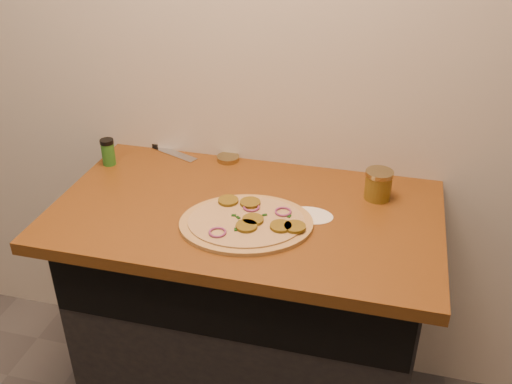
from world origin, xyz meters
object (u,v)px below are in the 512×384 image
(spice_shaker, at_px, (108,152))
(pizza, at_px, (247,222))
(salsa_jar, at_px, (378,185))
(chefs_knife, at_px, (160,148))

(spice_shaker, bearing_deg, pizza, -24.09)
(salsa_jar, bearing_deg, spice_shaker, 179.77)
(pizza, height_order, chefs_knife, pizza)
(chefs_knife, bearing_deg, salsa_jar, -11.42)
(salsa_jar, relative_size, spice_shaker, 1.00)
(pizza, bearing_deg, spice_shaker, 155.91)
(pizza, xyz_separation_m, chefs_knife, (-0.45, 0.42, -0.00))
(chefs_knife, height_order, salsa_jar, salsa_jar)
(chefs_knife, bearing_deg, spice_shaker, -128.19)
(pizza, bearing_deg, salsa_jar, 35.17)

